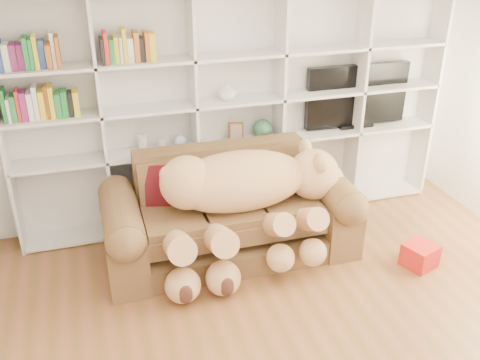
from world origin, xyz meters
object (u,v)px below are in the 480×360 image
object	(u,v)px
teddy_bear	(244,196)
tv	(357,96)
gift_box	(420,255)
sofa	(229,218)

from	to	relation	value
teddy_bear	tv	xyz separation A→B (m)	(1.54, 0.90, 0.51)
gift_box	tv	xyz separation A→B (m)	(-0.01, 1.45, 1.09)
sofa	tv	world-z (taller)	tv
sofa	teddy_bear	size ratio (longest dim) A/B	1.26
gift_box	tv	bearing A→B (deg)	90.46
teddy_bear	tv	size ratio (longest dim) A/B	1.60
gift_box	sofa	bearing A→B (deg)	155.46
sofa	gift_box	bearing A→B (deg)	-24.54
sofa	tv	bearing A→B (deg)	23.49
sofa	gift_box	world-z (taller)	sofa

